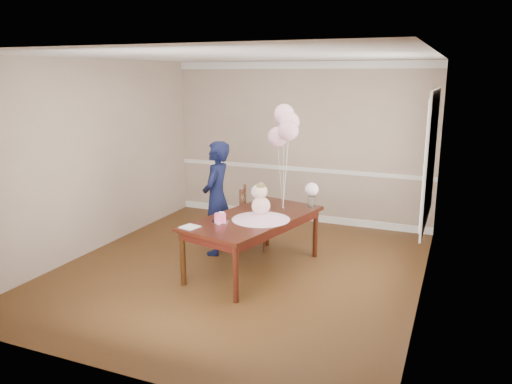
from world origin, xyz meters
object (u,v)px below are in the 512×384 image
at_px(dining_table_top, 254,218).
at_px(dining_chair_seat, 255,222).
at_px(birthday_cake, 220,217).
at_px(woman, 217,198).

xyz_separation_m(dining_table_top, dining_chair_seat, (-0.31, 0.78, -0.30)).
bearing_deg(birthday_cake, woman, 119.67).
height_order(dining_table_top, dining_chair_seat, dining_table_top).
bearing_deg(woman, dining_chair_seat, 125.52).
bearing_deg(dining_table_top, woman, 165.09).
distance_m(dining_table_top, dining_chair_seat, 0.89).
height_order(dining_table_top, birthday_cake, birthday_cake).
xyz_separation_m(dining_chair_seat, woman, (-0.42, -0.38, 0.40)).
xyz_separation_m(dining_table_top, birthday_cake, (-0.29, -0.38, 0.08)).
distance_m(dining_table_top, birthday_cake, 0.48).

